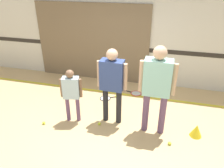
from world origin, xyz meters
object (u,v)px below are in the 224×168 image
(tennis_ball_by_spare_racket, at_px, (116,96))
(tennis_ball_stray_left, at_px, (170,143))
(person_instructor, at_px, (112,79))
(tennis_ball_near_instructor, at_px, (99,124))
(racket_second_spare, at_px, (135,93))
(person_student_right, at_px, (157,82))
(person_student_left, at_px, (71,90))
(training_cone, at_px, (196,131))
(racket_spare_on_floor, at_px, (106,98))
(tennis_ball_stray_right, at_px, (44,123))

(tennis_ball_by_spare_racket, xyz_separation_m, tennis_ball_stray_left, (1.42, -1.50, 0.00))
(person_instructor, bearing_deg, tennis_ball_near_instructor, -132.51)
(racket_second_spare, bearing_deg, person_instructor, 92.70)
(racket_second_spare, height_order, tennis_ball_by_spare_racket, tennis_ball_by_spare_racket)
(person_student_right, xyz_separation_m, tennis_ball_near_instructor, (-1.12, -0.11, -1.10))
(racket_second_spare, bearing_deg, tennis_ball_by_spare_racket, 50.70)
(person_student_left, height_order, person_student_right, person_student_right)
(tennis_ball_near_instructor, xyz_separation_m, training_cone, (1.99, 0.16, 0.10))
(person_student_left, bearing_deg, racket_spare_on_floor, 54.62)
(tennis_ball_stray_left, relative_size, tennis_ball_stray_right, 1.00)
(person_student_right, relative_size, tennis_ball_near_instructor, 27.69)
(person_instructor, height_order, tennis_ball_stray_right, person_instructor)
(person_student_left, distance_m, tennis_ball_stray_right, 0.97)
(tennis_ball_stray_left, height_order, training_cone, training_cone)
(tennis_ball_stray_left, height_order, tennis_ball_stray_right, same)
(person_student_right, height_order, tennis_ball_stray_left, person_student_right)
(person_instructor, height_order, tennis_ball_near_instructor, person_instructor)
(person_student_right, xyz_separation_m, racket_spare_on_floor, (-1.30, 1.01, -1.12))
(person_student_left, height_order, tennis_ball_near_instructor, person_student_left)
(person_student_right, xyz_separation_m, tennis_ball_stray_left, (0.36, -0.35, -1.10))
(person_instructor, bearing_deg, tennis_ball_stray_right, -157.90)
(tennis_ball_stray_left, relative_size, training_cone, 0.25)
(person_instructor, relative_size, tennis_ball_near_instructor, 25.20)
(training_cone, bearing_deg, person_student_left, -177.12)
(tennis_ball_stray_left, distance_m, training_cone, 0.65)
(racket_spare_on_floor, relative_size, tennis_ball_near_instructor, 7.96)
(person_instructor, height_order, racket_spare_on_floor, person_instructor)
(tennis_ball_near_instructor, bearing_deg, tennis_ball_stray_left, -9.14)
(person_instructor, relative_size, tennis_ball_by_spare_racket, 25.20)
(person_instructor, height_order, person_student_left, person_instructor)
(person_student_right, xyz_separation_m, racket_second_spare, (-0.60, 1.47, -1.12))
(person_instructor, bearing_deg, tennis_ball_by_spare_racket, 100.56)
(racket_spare_on_floor, xyz_separation_m, tennis_ball_stray_left, (1.67, -1.36, 0.02))
(tennis_ball_near_instructor, bearing_deg, tennis_ball_by_spare_racket, 86.80)
(person_student_right, bearing_deg, tennis_ball_near_instructor, 5.80)
(person_student_left, height_order, tennis_ball_stray_left, person_student_left)
(person_instructor, relative_size, training_cone, 6.40)
(racket_spare_on_floor, distance_m, training_cone, 2.37)
(racket_spare_on_floor, height_order, tennis_ball_stray_left, tennis_ball_stray_left)
(tennis_ball_stray_right, height_order, training_cone, training_cone)
(person_student_right, height_order, tennis_ball_by_spare_racket, person_student_right)
(person_student_right, height_order, tennis_ball_stray_right, person_student_right)
(person_instructor, distance_m, tennis_ball_stray_left, 1.68)
(person_student_left, relative_size, tennis_ball_stray_right, 18.44)
(racket_second_spare, height_order, tennis_ball_stray_left, tennis_ball_stray_left)
(racket_second_spare, relative_size, tennis_ball_stray_right, 8.50)
(person_instructor, xyz_separation_m, tennis_ball_stray_left, (1.27, -0.47, -1.00))
(racket_second_spare, xyz_separation_m, tennis_ball_stray_right, (-1.70, -1.87, 0.02))
(tennis_ball_near_instructor, relative_size, training_cone, 0.25)
(tennis_ball_by_spare_racket, distance_m, training_cone, 2.21)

